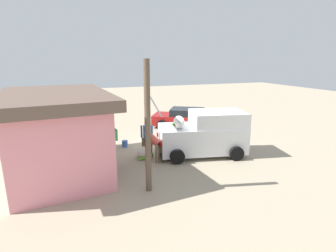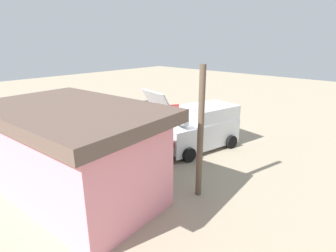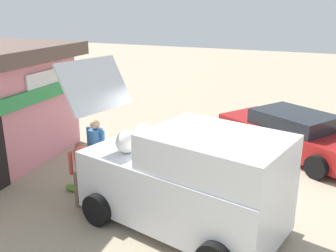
% 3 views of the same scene
% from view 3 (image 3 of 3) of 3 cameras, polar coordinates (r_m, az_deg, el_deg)
% --- Properties ---
extents(ground_plane, '(60.00, 60.00, 0.00)m').
position_cam_3_polar(ground_plane, '(9.38, 3.42, -8.83)').
color(ground_plane, tan).
extents(delivery_van, '(2.85, 4.81, 3.10)m').
position_cam_3_polar(delivery_van, '(7.29, 2.88, -8.06)').
color(delivery_van, silver).
rests_on(delivery_van, ground_plane).
extents(parked_sedan, '(3.86, 4.77, 1.24)m').
position_cam_3_polar(parked_sedan, '(11.73, 18.27, -1.06)').
color(parked_sedan, maroon).
rests_on(parked_sedan, ground_plane).
extents(vendor_standing, '(0.40, 0.56, 1.69)m').
position_cam_3_polar(vendor_standing, '(9.06, -10.79, -3.33)').
color(vendor_standing, '#726047').
rests_on(vendor_standing, ground_plane).
extents(customer_bending, '(0.75, 0.75, 1.27)m').
position_cam_3_polar(customer_bending, '(8.52, -12.70, -6.18)').
color(customer_bending, '#726047').
rests_on(customer_bending, ground_plane).
extents(unloaded_banana_pile, '(0.89, 0.90, 0.48)m').
position_cam_3_polar(unloaded_banana_pile, '(9.37, -12.16, -7.73)').
color(unloaded_banana_pile, silver).
rests_on(unloaded_banana_pile, ground_plane).
extents(paint_bucket, '(0.29, 0.29, 0.33)m').
position_cam_3_polar(paint_bucket, '(10.96, -9.02, -4.03)').
color(paint_bucket, blue).
rests_on(paint_bucket, ground_plane).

